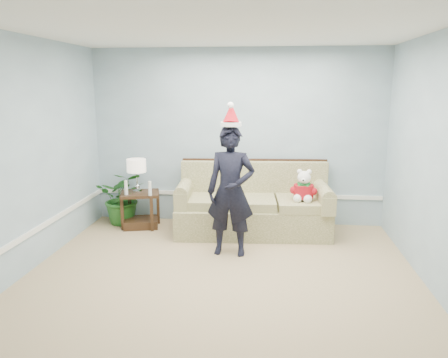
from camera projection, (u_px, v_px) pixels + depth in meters
room_shell at (216, 167)px, 4.30m from camera, size 4.54×5.04×2.74m
wainscot_trim at (140, 216)px, 5.77m from camera, size 4.49×4.99×0.06m
sofa at (253, 207)px, 6.46m from camera, size 2.27×1.10×1.04m
side_table at (141, 213)px, 6.70m from camera, size 0.66×0.60×0.55m
table_lamp at (136, 167)px, 6.56m from camera, size 0.29×0.29×0.51m
candle_pair at (138, 189)px, 6.44m from camera, size 0.42×0.05×0.21m
houseplant at (124, 197)px, 6.83m from camera, size 0.84×0.75×0.85m
man at (231, 191)px, 5.50m from camera, size 0.62×0.43×1.66m
santa_hat at (231, 115)px, 5.32m from camera, size 0.27×0.30×0.30m
teddy_bear at (304, 189)px, 6.13m from camera, size 0.32×0.34×0.46m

